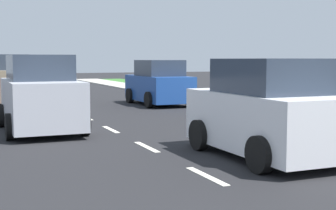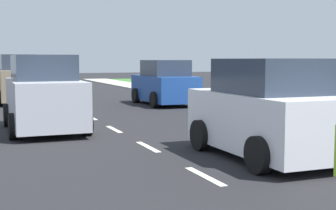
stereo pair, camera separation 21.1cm
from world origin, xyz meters
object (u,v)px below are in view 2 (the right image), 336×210
car_oncoming_second (18,80)px  car_outgoing_ahead (267,112)px  car_parked_far (164,84)px  car_oncoming_lead (44,96)px

car_oncoming_second → car_outgoing_ahead: size_ratio=1.11×
car_parked_far → car_outgoing_ahead: size_ratio=1.06×
car_parked_far → car_oncoming_second: size_ratio=0.95×
car_oncoming_lead → car_outgoing_ahead: size_ratio=1.08×
car_outgoing_ahead → car_oncoming_lead: bearing=124.3°
car_oncoming_lead → car_outgoing_ahead: (3.78, -5.54, -0.05)m
car_parked_far → car_oncoming_second: bearing=151.4°
car_parked_far → car_outgoing_ahead: (-2.23, -11.63, 0.02)m
car_parked_far → car_outgoing_ahead: car_outgoing_ahead is taller
car_oncoming_lead → car_parked_far: bearing=45.4°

